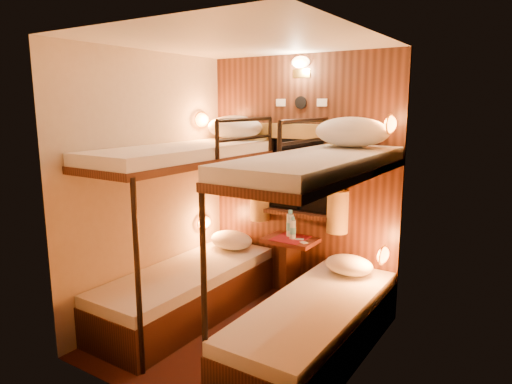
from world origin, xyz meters
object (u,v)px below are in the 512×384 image
Objects in this scene: bunk_left at (187,258)px; bottle_right at (290,225)px; bottle_left at (293,229)px; table at (290,261)px; bunk_right at (316,288)px.

bottle_right is at bearing 54.09° from bunk_left.
bunk_left is at bearing -130.96° from bottle_left.
table is at bearing 50.33° from bunk_left.
bunk_left is 7.11× the size of bottle_right.
bottle_left is (0.67, 0.78, 0.19)m from bunk_left.
bunk_right is 7.11× the size of bottle_right.
table is 2.45× the size of bottle_right.
bunk_left is at bearing -129.67° from table.
bottle_left is (-0.62, 0.78, 0.19)m from bunk_right.
bottle_right is at bearing 129.13° from bunk_right.
bottle_left is at bearing -46.19° from bottle_right.
bunk_left reaches higher than bottle_left.
bunk_left is 1.06m from bottle_right.
bunk_right reaches higher than bottle_right.
bottle_right is at bearing 133.81° from bottle_left.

